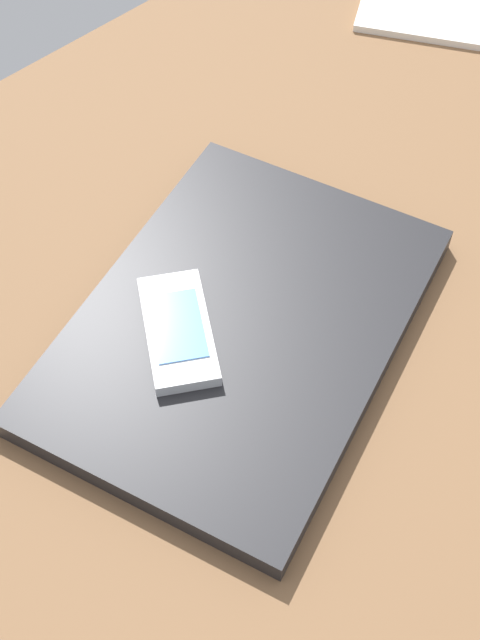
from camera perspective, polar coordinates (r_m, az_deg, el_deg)
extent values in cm
cube|color=brown|center=(74.42, 3.40, 1.64)|extent=(120.00, 80.00, 3.00)
cube|color=black|center=(69.20, 0.00, -0.44)|extent=(39.74, 33.53, 2.16)
cube|color=silver|center=(67.14, -4.18, -0.69)|extent=(10.04, 11.76, 1.16)
cube|color=#5993E0|center=(66.61, -4.21, -0.37)|extent=(6.90, 7.72, 0.14)
cube|color=white|center=(104.97, 13.29, 19.99)|extent=(21.22, 22.31, 0.80)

